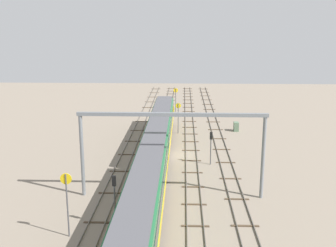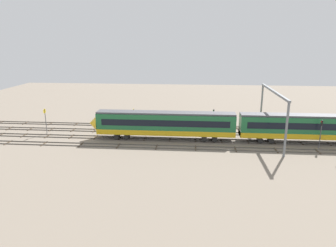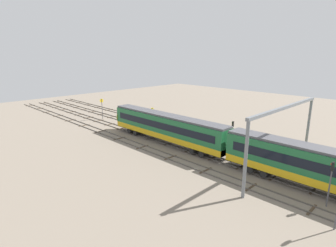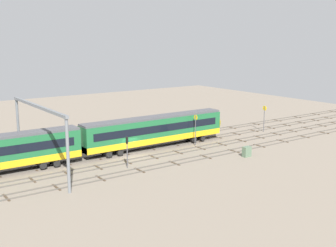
% 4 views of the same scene
% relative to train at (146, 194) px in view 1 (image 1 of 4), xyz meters
% --- Properties ---
extents(ground_plane, '(137.40, 137.40, 0.00)m').
position_rel_train_xyz_m(ground_plane, '(18.90, -2.13, -2.66)').
color(ground_plane, gray).
extents(track_near_foreground, '(121.40, 2.40, 0.16)m').
position_rel_train_xyz_m(track_near_foreground, '(18.90, -8.52, -2.59)').
color(track_near_foreground, '#59544C').
rests_on(track_near_foreground, ground).
extents(track_second_near, '(121.40, 2.40, 0.16)m').
position_rel_train_xyz_m(track_second_near, '(18.90, -4.26, -2.59)').
color(track_second_near, '#59544C').
rests_on(track_second_near, ground).
extents(track_with_train, '(121.40, 2.40, 0.16)m').
position_rel_train_xyz_m(track_with_train, '(18.90, 0.00, -2.59)').
color(track_with_train, '#59544C').
rests_on(track_with_train, ground).
extents(track_second_far, '(121.40, 2.40, 0.16)m').
position_rel_train_xyz_m(track_second_far, '(18.90, 4.26, -2.59)').
color(track_second_far, '#59544C').
rests_on(track_second_far, ground).
extents(train, '(75.20, 3.24, 4.80)m').
position_rel_train_xyz_m(train, '(0.00, 0.00, 0.00)').
color(train, '#1E6638').
rests_on(train, ground).
extents(overhead_gantry, '(0.40, 18.42, 8.60)m').
position_rel_train_xyz_m(overhead_gantry, '(5.65, -2.06, 3.82)').
color(overhead_gantry, slate).
rests_on(overhead_gantry, ground).
extents(speed_sign_near_foreground, '(0.14, 0.92, 5.43)m').
position_rel_train_xyz_m(speed_sign_near_foreground, '(-2.64, 6.07, 0.85)').
color(speed_sign_near_foreground, '#4C4C51').
rests_on(speed_sign_near_foreground, ground).
extents(speed_sign_mid_trackside, '(0.14, 0.82, 4.90)m').
position_rel_train_xyz_m(speed_sign_mid_trackside, '(30.25, -2.36, 0.45)').
color(speed_sign_mid_trackside, '#4C4C51').
rests_on(speed_sign_mid_trackside, ground).
extents(speed_sign_far_trackside, '(0.14, 0.87, 4.75)m').
position_rel_train_xyz_m(speed_sign_far_trackside, '(46.77, -1.64, 0.41)').
color(speed_sign_far_trackside, '#4C4C51').
rests_on(speed_sign_far_trackside, ground).
extents(signal_light_trackside_approach, '(0.31, 0.32, 4.14)m').
position_rel_train_xyz_m(signal_light_trackside_approach, '(15.50, -6.56, 0.07)').
color(signal_light_trackside_approach, '#4C4C51').
rests_on(signal_light_trackside_approach, ground).
extents(signal_light_trackside_departure, '(0.31, 0.32, 4.69)m').
position_rel_train_xyz_m(signal_light_trackside_departure, '(-1.05, 2.54, 0.40)').
color(signal_light_trackside_departure, '#4C4C51').
rests_on(signal_light_trackside_departure, ground).
extents(relay_cabinet, '(1.20, 0.76, 1.47)m').
position_rel_train_xyz_m(relay_cabinet, '(32.07, -11.77, -1.92)').
color(relay_cabinet, '#597259').
rests_on(relay_cabinet, ground).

